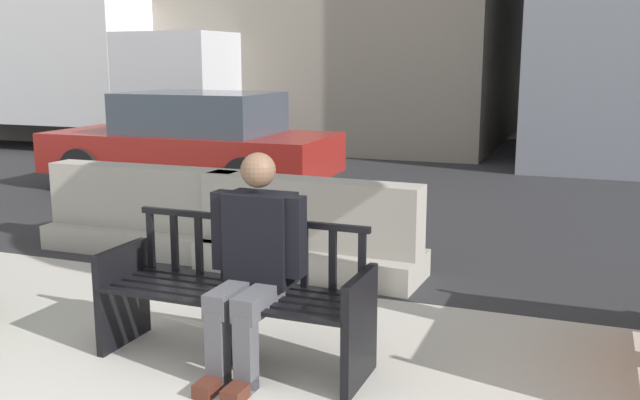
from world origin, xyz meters
The scene contains 7 objects.
street_asphalt centered at (0.00, 8.70, 0.00)m, with size 120.00×12.00×0.01m, color #28282B.
street_bench centered at (-0.23, 1.25, 0.40)m, with size 1.70×0.56×0.88m.
seated_person centered at (-0.07, 1.19, 0.69)m, with size 0.58×0.73×1.31m.
jersey_barrier_centre centered at (-0.49, 3.14, 0.34)m, with size 2.03×0.77×0.84m.
jersey_barrier_left centered at (-2.25, 3.26, 0.34)m, with size 2.01×0.70×0.84m.
car_sedan_mid centered at (-3.54, 6.36, 0.69)m, with size 4.12×1.90×1.39m.
delivery_truck centered at (-8.38, 9.86, 1.69)m, with size 6.80×2.33×3.05m.
Camera 1 is at (1.75, -2.47, 1.85)m, focal length 40.00 mm.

